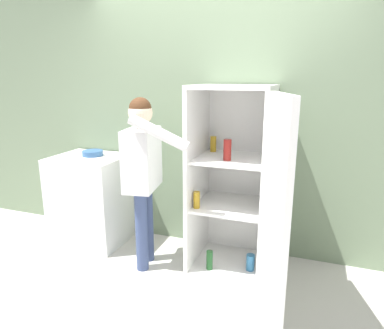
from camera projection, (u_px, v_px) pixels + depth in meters
The scene contains 6 objects.
ground_plane at pixel (178, 295), 2.76m from camera, with size 12.00×12.00×0.00m, color beige.
wall_back at pixel (214, 123), 3.34m from camera, with size 7.00×0.06×2.55m.
refrigerator at pixel (241, 185), 2.90m from camera, with size 0.91×1.30×1.65m.
person at pixel (143, 164), 2.99m from camera, with size 0.66×0.56×1.55m.
counter at pixel (92, 199), 3.62m from camera, with size 0.72×0.62×0.92m.
bowl at pixel (93, 153), 3.54m from camera, with size 0.21×0.21×0.05m.
Camera 1 is at (0.93, -2.24, 1.70)m, focal length 32.00 mm.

